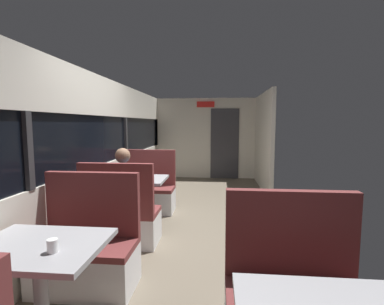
% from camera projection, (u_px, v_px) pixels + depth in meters
% --- Properties ---
extents(ground_plane, '(3.30, 9.20, 0.02)m').
position_uv_depth(ground_plane, '(192.00, 234.00, 4.02)').
color(ground_plane, '#665B4C').
extents(carriage_window_panel_left, '(0.09, 8.48, 2.30)m').
position_uv_depth(carriage_window_panel_left, '(93.00, 156.00, 4.03)').
color(carriage_window_panel_left, beige).
rests_on(carriage_window_panel_left, ground_plane).
extents(carriage_end_bulkhead, '(2.90, 0.11, 2.30)m').
position_uv_depth(carriage_end_bulkhead, '(208.00, 139.00, 8.04)').
color(carriage_end_bulkhead, beige).
rests_on(carriage_end_bulkhead, ground_plane).
extents(carriage_aisle_panel_right, '(0.08, 2.40, 2.30)m').
position_uv_depth(carriage_aisle_panel_right, '(263.00, 141.00, 6.73)').
color(carriage_aisle_panel_right, beige).
rests_on(carriage_aisle_panel_right, ground_plane).
extents(dining_table_near_window, '(0.90, 0.70, 0.74)m').
position_uv_depth(dining_table_near_window, '(39.00, 258.00, 1.96)').
color(dining_table_near_window, '#9E9EA3').
rests_on(dining_table_near_window, ground_plane).
extents(bench_near_window_facing_entry, '(0.95, 0.50, 1.10)m').
position_uv_depth(bench_near_window_facing_entry, '(87.00, 254.00, 2.69)').
color(bench_near_window_facing_entry, silver).
rests_on(bench_near_window_facing_entry, ground_plane).
extents(dining_table_mid_window, '(0.90, 0.70, 0.74)m').
position_uv_depth(dining_table_mid_window, '(136.00, 185.00, 4.31)').
color(dining_table_mid_window, '#9E9EA3').
rests_on(dining_table_mid_window, ground_plane).
extents(bench_mid_window_facing_end, '(0.95, 0.50, 1.10)m').
position_uv_depth(bench_mid_window_facing_end, '(121.00, 219.00, 3.65)').
color(bench_mid_window_facing_end, silver).
rests_on(bench_mid_window_facing_end, ground_plane).
extents(bench_mid_window_facing_entry, '(0.95, 0.50, 1.10)m').
position_uv_depth(bench_mid_window_facing_entry, '(148.00, 193.00, 5.03)').
color(bench_mid_window_facing_entry, silver).
rests_on(bench_mid_window_facing_entry, ground_plane).
extents(bench_front_aisle_facing_entry, '(0.95, 0.50, 1.10)m').
position_uv_depth(bench_front_aisle_facing_entry, '(294.00, 305.00, 1.93)').
color(bench_front_aisle_facing_entry, silver).
rests_on(bench_front_aisle_facing_entry, ground_plane).
extents(seated_passenger, '(0.47, 0.55, 1.26)m').
position_uv_depth(seated_passenger, '(123.00, 202.00, 3.70)').
color(seated_passenger, '#26262D').
rests_on(seated_passenger, ground_plane).
extents(coffee_cup_primary, '(0.07, 0.07, 0.09)m').
position_uv_depth(coffee_cup_primary, '(53.00, 246.00, 1.82)').
color(coffee_cup_primary, white).
rests_on(coffee_cup_primary, dining_table_near_window).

